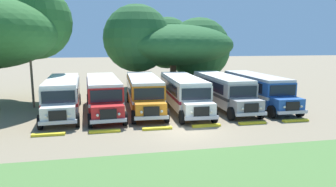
{
  "coord_description": "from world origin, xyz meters",
  "views": [
    {
      "loc": [
        -4.95,
        -18.53,
        5.68
      ],
      "look_at": [
        0.0,
        5.61,
        1.6
      ],
      "focal_mm": 32.45,
      "sensor_mm": 36.0,
      "label": 1
    }
  ],
  "objects_px": {
    "parked_bus_slot_4": "(222,89)",
    "parked_bus_slot_5": "(256,88)",
    "utility_pole": "(31,62)",
    "parked_bus_slot_0": "(63,94)",
    "parked_bus_slot_2": "(144,91)",
    "parked_bus_slot_3": "(183,91)",
    "broad_shade_tree": "(172,44)",
    "parked_bus_slot_1": "(103,93)"
  },
  "relations": [
    {
      "from": "broad_shade_tree",
      "to": "utility_pole",
      "type": "distance_m",
      "value": 17.78
    },
    {
      "from": "parked_bus_slot_4",
      "to": "broad_shade_tree",
      "type": "height_order",
      "value": "broad_shade_tree"
    },
    {
      "from": "parked_bus_slot_5",
      "to": "utility_pole",
      "type": "xyz_separation_m",
      "value": [
        -20.0,
        3.04,
        2.5
      ]
    },
    {
      "from": "parked_bus_slot_5",
      "to": "utility_pole",
      "type": "relative_size",
      "value": 1.42
    },
    {
      "from": "parked_bus_slot_2",
      "to": "utility_pole",
      "type": "distance_m",
      "value": 10.26
    },
    {
      "from": "parked_bus_slot_0",
      "to": "parked_bus_slot_3",
      "type": "xyz_separation_m",
      "value": [
        10.06,
        -0.72,
        0.0
      ]
    },
    {
      "from": "parked_bus_slot_3",
      "to": "parked_bus_slot_4",
      "type": "xyz_separation_m",
      "value": [
        3.71,
        0.38,
        0.0
      ]
    },
    {
      "from": "parked_bus_slot_2",
      "to": "utility_pole",
      "type": "height_order",
      "value": "utility_pole"
    },
    {
      "from": "parked_bus_slot_3",
      "to": "utility_pole",
      "type": "relative_size",
      "value": 1.42
    },
    {
      "from": "parked_bus_slot_4",
      "to": "broad_shade_tree",
      "type": "xyz_separation_m",
      "value": [
        -1.87,
        12.75,
        3.96
      ]
    },
    {
      "from": "parked_bus_slot_1",
      "to": "parked_bus_slot_2",
      "type": "bearing_deg",
      "value": 91.22
    },
    {
      "from": "utility_pole",
      "to": "parked_bus_slot_2",
      "type": "bearing_deg",
      "value": -15.36
    },
    {
      "from": "parked_bus_slot_0",
      "to": "utility_pole",
      "type": "height_order",
      "value": "utility_pole"
    },
    {
      "from": "parked_bus_slot_4",
      "to": "parked_bus_slot_5",
      "type": "bearing_deg",
      "value": 89.17
    },
    {
      "from": "parked_bus_slot_1",
      "to": "broad_shade_tree",
      "type": "xyz_separation_m",
      "value": [
        8.65,
        12.68,
        3.96
      ]
    },
    {
      "from": "parked_bus_slot_0",
      "to": "parked_bus_slot_2",
      "type": "bearing_deg",
      "value": 86.33
    },
    {
      "from": "parked_bus_slot_1",
      "to": "parked_bus_slot_4",
      "type": "height_order",
      "value": "same"
    },
    {
      "from": "parked_bus_slot_4",
      "to": "utility_pole",
      "type": "xyz_separation_m",
      "value": [
        -16.67,
        2.99,
        2.5
      ]
    },
    {
      "from": "parked_bus_slot_0",
      "to": "parked_bus_slot_3",
      "type": "height_order",
      "value": "same"
    },
    {
      "from": "parked_bus_slot_0",
      "to": "broad_shade_tree",
      "type": "distance_m",
      "value": 17.65
    },
    {
      "from": "parked_bus_slot_2",
      "to": "parked_bus_slot_3",
      "type": "distance_m",
      "value": 3.44
    },
    {
      "from": "parked_bus_slot_1",
      "to": "parked_bus_slot_3",
      "type": "xyz_separation_m",
      "value": [
        6.81,
        -0.45,
        0.0
      ]
    },
    {
      "from": "parked_bus_slot_1",
      "to": "parked_bus_slot_2",
      "type": "xyz_separation_m",
      "value": [
        3.45,
        0.29,
        0.0
      ]
    },
    {
      "from": "parked_bus_slot_1",
      "to": "parked_bus_slot_2",
      "type": "distance_m",
      "value": 3.46
    },
    {
      "from": "parked_bus_slot_3",
      "to": "broad_shade_tree",
      "type": "xyz_separation_m",
      "value": [
        1.84,
        13.13,
        3.96
      ]
    },
    {
      "from": "parked_bus_slot_4",
      "to": "parked_bus_slot_5",
      "type": "height_order",
      "value": "same"
    },
    {
      "from": "parked_bus_slot_4",
      "to": "parked_bus_slot_3",
      "type": "bearing_deg",
      "value": -84.12
    },
    {
      "from": "parked_bus_slot_1",
      "to": "utility_pole",
      "type": "distance_m",
      "value": 7.25
    },
    {
      "from": "parked_bus_slot_5",
      "to": "broad_shade_tree",
      "type": "height_order",
      "value": "broad_shade_tree"
    },
    {
      "from": "parked_bus_slot_0",
      "to": "utility_pole",
      "type": "bearing_deg",
      "value": -136.33
    },
    {
      "from": "parked_bus_slot_1",
      "to": "utility_pole",
      "type": "height_order",
      "value": "utility_pole"
    },
    {
      "from": "parked_bus_slot_4",
      "to": "utility_pole",
      "type": "distance_m",
      "value": 17.12
    },
    {
      "from": "parked_bus_slot_2",
      "to": "utility_pole",
      "type": "bearing_deg",
      "value": -103.6
    },
    {
      "from": "parked_bus_slot_3",
      "to": "parked_bus_slot_2",
      "type": "bearing_deg",
      "value": -100.59
    },
    {
      "from": "parked_bus_slot_0",
      "to": "parked_bus_slot_3",
      "type": "bearing_deg",
      "value": 82.08
    },
    {
      "from": "parked_bus_slot_0",
      "to": "parked_bus_slot_5",
      "type": "relative_size",
      "value": 1.01
    },
    {
      "from": "parked_bus_slot_4",
      "to": "utility_pole",
      "type": "height_order",
      "value": "utility_pole"
    },
    {
      "from": "parked_bus_slot_5",
      "to": "broad_shade_tree",
      "type": "distance_m",
      "value": 14.37
    },
    {
      "from": "parked_bus_slot_0",
      "to": "broad_shade_tree",
      "type": "relative_size",
      "value": 0.66
    },
    {
      "from": "parked_bus_slot_4",
      "to": "broad_shade_tree",
      "type": "distance_m",
      "value": 13.48
    },
    {
      "from": "parked_bus_slot_1",
      "to": "parked_bus_slot_4",
      "type": "distance_m",
      "value": 10.52
    },
    {
      "from": "parked_bus_slot_3",
      "to": "parked_bus_slot_5",
      "type": "xyz_separation_m",
      "value": [
        7.04,
        0.33,
        0.0
      ]
    }
  ]
}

